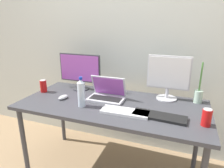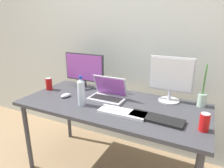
{
  "view_description": "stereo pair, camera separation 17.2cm",
  "coord_description": "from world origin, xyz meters",
  "px_view_note": "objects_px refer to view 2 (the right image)",
  "views": [
    {
      "loc": [
        0.57,
        -1.54,
        1.45
      ],
      "look_at": [
        0.0,
        0.0,
        0.92
      ],
      "focal_mm": 32.0,
      "sensor_mm": 36.0,
      "label": 1
    },
    {
      "loc": [
        0.72,
        -1.47,
        1.45
      ],
      "look_at": [
        0.0,
        0.0,
        0.92
      ],
      "focal_mm": 32.0,
      "sensor_mm": 36.0,
      "label": 2
    }
  ],
  "objects_px": {
    "soda_can_by_laptop": "(204,122)",
    "laptop_silver": "(108,94)",
    "monitor_center": "(171,78)",
    "soda_can_near_keyboard": "(49,84)",
    "work_desk": "(112,110)",
    "keyboard_aux": "(156,119)",
    "water_bottle": "(81,92)",
    "monitor_left": "(84,70)",
    "mouse_by_keyboard": "(66,95)",
    "bamboo_vase": "(202,99)",
    "keyboard_main": "(122,112)"
  },
  "relations": [
    {
      "from": "work_desk",
      "to": "bamboo_vase",
      "type": "height_order",
      "value": "bamboo_vase"
    },
    {
      "from": "laptop_silver",
      "to": "keyboard_aux",
      "type": "relative_size",
      "value": 0.81
    },
    {
      "from": "work_desk",
      "to": "soda_can_by_laptop",
      "type": "height_order",
      "value": "soda_can_by_laptop"
    },
    {
      "from": "work_desk",
      "to": "mouse_by_keyboard",
      "type": "bearing_deg",
      "value": -172.14
    },
    {
      "from": "work_desk",
      "to": "keyboard_aux",
      "type": "relative_size",
      "value": 4.07
    },
    {
      "from": "keyboard_main",
      "to": "soda_can_near_keyboard",
      "type": "distance_m",
      "value": 0.94
    },
    {
      "from": "keyboard_main",
      "to": "soda_can_near_keyboard",
      "type": "height_order",
      "value": "soda_can_near_keyboard"
    },
    {
      "from": "water_bottle",
      "to": "soda_can_near_keyboard",
      "type": "xyz_separation_m",
      "value": [
        -0.54,
        0.18,
        -0.06
      ]
    },
    {
      "from": "keyboard_aux",
      "to": "soda_can_by_laptop",
      "type": "bearing_deg",
      "value": 1.86
    },
    {
      "from": "monitor_left",
      "to": "laptop_silver",
      "type": "bearing_deg",
      "value": -23.98
    },
    {
      "from": "keyboard_main",
      "to": "laptop_silver",
      "type": "bearing_deg",
      "value": 135.5
    },
    {
      "from": "monitor_left",
      "to": "mouse_by_keyboard",
      "type": "distance_m",
      "value": 0.36
    },
    {
      "from": "soda_can_by_laptop",
      "to": "bamboo_vase",
      "type": "height_order",
      "value": "bamboo_vase"
    },
    {
      "from": "laptop_silver",
      "to": "bamboo_vase",
      "type": "xyz_separation_m",
      "value": [
        0.79,
        0.21,
        0.02
      ]
    },
    {
      "from": "bamboo_vase",
      "to": "water_bottle",
      "type": "bearing_deg",
      "value": -155.32
    },
    {
      "from": "monitor_left",
      "to": "keyboard_aux",
      "type": "height_order",
      "value": "monitor_left"
    },
    {
      "from": "monitor_center",
      "to": "mouse_by_keyboard",
      "type": "xyz_separation_m",
      "value": [
        -0.91,
        -0.34,
        -0.2
      ]
    },
    {
      "from": "keyboard_aux",
      "to": "water_bottle",
      "type": "xyz_separation_m",
      "value": [
        -0.65,
        -0.02,
        0.11
      ]
    },
    {
      "from": "mouse_by_keyboard",
      "to": "work_desk",
      "type": "bearing_deg",
      "value": 19.17
    },
    {
      "from": "water_bottle",
      "to": "monitor_center",
      "type": "bearing_deg",
      "value": 32.15
    },
    {
      "from": "laptop_silver",
      "to": "keyboard_main",
      "type": "xyz_separation_m",
      "value": [
        0.24,
        -0.23,
        -0.04
      ]
    },
    {
      "from": "monitor_center",
      "to": "soda_can_by_laptop",
      "type": "height_order",
      "value": "monitor_center"
    },
    {
      "from": "work_desk",
      "to": "soda_can_near_keyboard",
      "type": "relative_size",
      "value": 13.07
    },
    {
      "from": "keyboard_main",
      "to": "monitor_center",
      "type": "bearing_deg",
      "value": 54.78
    },
    {
      "from": "monitor_center",
      "to": "keyboard_aux",
      "type": "relative_size",
      "value": 1.01
    },
    {
      "from": "monitor_left",
      "to": "soda_can_by_laptop",
      "type": "bearing_deg",
      "value": -17.72
    },
    {
      "from": "keyboard_aux",
      "to": "soda_can_near_keyboard",
      "type": "distance_m",
      "value": 1.21
    },
    {
      "from": "laptop_silver",
      "to": "work_desk",
      "type": "bearing_deg",
      "value": -45.32
    },
    {
      "from": "monitor_left",
      "to": "bamboo_vase",
      "type": "xyz_separation_m",
      "value": [
        1.16,
        0.04,
        -0.14
      ]
    },
    {
      "from": "keyboard_aux",
      "to": "mouse_by_keyboard",
      "type": "height_order",
      "value": "mouse_by_keyboard"
    },
    {
      "from": "monitor_center",
      "to": "bamboo_vase",
      "type": "xyz_separation_m",
      "value": [
        0.27,
        0.01,
        -0.15
      ]
    },
    {
      "from": "monitor_left",
      "to": "water_bottle",
      "type": "height_order",
      "value": "monitor_left"
    },
    {
      "from": "laptop_silver",
      "to": "water_bottle",
      "type": "bearing_deg",
      "value": -122.72
    },
    {
      "from": "soda_can_by_laptop",
      "to": "keyboard_aux",
      "type": "bearing_deg",
      "value": 178.23
    },
    {
      "from": "monitor_center",
      "to": "soda_can_near_keyboard",
      "type": "height_order",
      "value": "monitor_center"
    },
    {
      "from": "keyboard_main",
      "to": "bamboo_vase",
      "type": "height_order",
      "value": "bamboo_vase"
    },
    {
      "from": "water_bottle",
      "to": "mouse_by_keyboard",
      "type": "bearing_deg",
      "value": 160.93
    },
    {
      "from": "keyboard_main",
      "to": "soda_can_by_laptop",
      "type": "bearing_deg",
      "value": -0.75
    },
    {
      "from": "monitor_center",
      "to": "work_desk",
      "type": "bearing_deg",
      "value": -148.67
    },
    {
      "from": "monitor_left",
      "to": "laptop_silver",
      "type": "xyz_separation_m",
      "value": [
        0.37,
        -0.16,
        -0.16
      ]
    },
    {
      "from": "soda_can_near_keyboard",
      "to": "water_bottle",
      "type": "bearing_deg",
      "value": -18.63
    },
    {
      "from": "laptop_silver",
      "to": "bamboo_vase",
      "type": "relative_size",
      "value": 0.9
    },
    {
      "from": "work_desk",
      "to": "keyboard_main",
      "type": "bearing_deg",
      "value": -42.05
    },
    {
      "from": "mouse_by_keyboard",
      "to": "soda_can_near_keyboard",
      "type": "relative_size",
      "value": 0.84
    },
    {
      "from": "soda_can_by_laptop",
      "to": "laptop_silver",
      "type": "bearing_deg",
      "value": 165.22
    },
    {
      "from": "soda_can_near_keyboard",
      "to": "soda_can_by_laptop",
      "type": "distance_m",
      "value": 1.53
    },
    {
      "from": "keyboard_main",
      "to": "monitor_left",
      "type": "bearing_deg",
      "value": 146.05
    },
    {
      "from": "monitor_center",
      "to": "keyboard_main",
      "type": "relative_size",
      "value": 1.07
    },
    {
      "from": "monitor_left",
      "to": "keyboard_aux",
      "type": "distance_m",
      "value": 0.97
    },
    {
      "from": "mouse_by_keyboard",
      "to": "bamboo_vase",
      "type": "xyz_separation_m",
      "value": [
        1.18,
        0.35,
        0.05
      ]
    }
  ]
}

